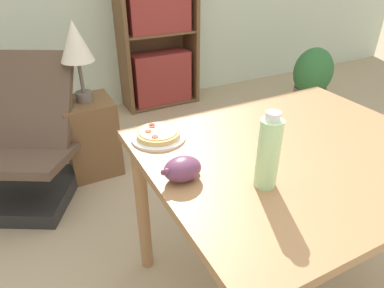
# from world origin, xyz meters

# --- Properties ---
(dining_table) EXTENTS (1.13, 0.93, 0.78)m
(dining_table) POSITION_xyz_m (0.05, 0.10, 0.67)
(dining_table) COLOR #A37549
(dining_table) RESTS_ON ground_plane
(pizza_on_plate) EXTENTS (0.22, 0.22, 0.04)m
(pizza_on_plate) POSITION_xyz_m (-0.38, 0.42, 0.79)
(pizza_on_plate) COLOR white
(pizza_on_plate) RESTS_ON dining_table
(grape_bunch) EXTENTS (0.15, 0.10, 0.08)m
(grape_bunch) POSITION_xyz_m (-0.42, 0.13, 0.82)
(grape_bunch) COLOR #6B3856
(grape_bunch) RESTS_ON dining_table
(drink_bottle) EXTENTS (0.07, 0.07, 0.26)m
(drink_bottle) POSITION_xyz_m (-0.20, -0.02, 0.90)
(drink_bottle) COLOR #B7EAA3
(drink_bottle) RESTS_ON dining_table
(salt_shaker) EXTENTS (0.03, 0.03, 0.06)m
(salt_shaker) POSITION_xyz_m (-0.15, 0.05, 0.80)
(salt_shaker) COLOR white
(salt_shaker) RESTS_ON dining_table
(lounge_chair_near) EXTENTS (0.92, 0.99, 0.88)m
(lounge_chair_near) POSITION_xyz_m (-0.95, 1.41, 0.29)
(lounge_chair_near) COLOR black
(lounge_chair_near) RESTS_ON ground_plane
(bookshelf) EXTENTS (0.75, 0.32, 1.45)m
(bookshelf) POSITION_xyz_m (0.44, 2.44, 0.66)
(bookshelf) COLOR brown
(bookshelf) RESTS_ON ground_plane
(side_table) EXTENTS (0.34, 0.34, 0.55)m
(side_table) POSITION_xyz_m (-0.48, 1.51, 0.27)
(side_table) COLOR brown
(side_table) RESTS_ON ground_plane
(table_lamp) EXTENTS (0.21, 0.21, 0.52)m
(table_lamp) POSITION_xyz_m (-0.48, 1.51, 0.92)
(table_lamp) COLOR #665B51
(table_lamp) RESTS_ON side_table
(potted_plant_floor) EXTENTS (0.41, 0.34, 0.61)m
(potted_plant_floor) POSITION_xyz_m (1.73, 1.63, 0.31)
(potted_plant_floor) COLOR #70665B
(potted_plant_floor) RESTS_ON ground_plane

